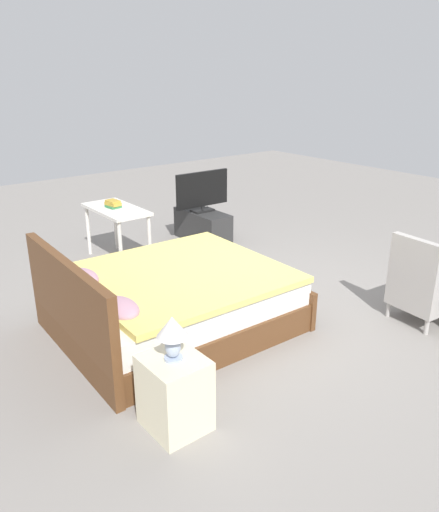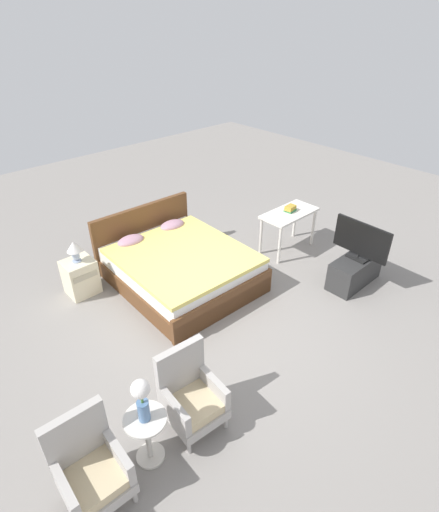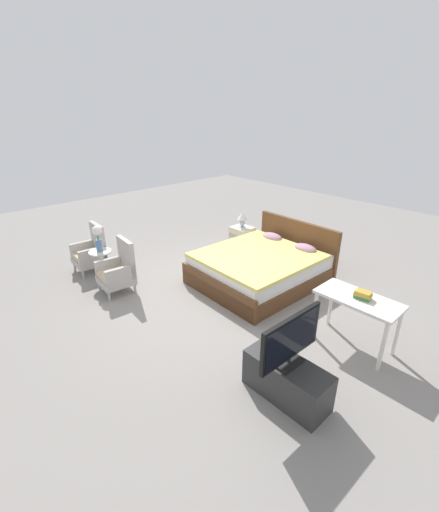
% 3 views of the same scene
% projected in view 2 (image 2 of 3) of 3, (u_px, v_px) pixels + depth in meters
% --- Properties ---
extents(ground_plane, '(16.00, 16.00, 0.00)m').
position_uv_depth(ground_plane, '(218.00, 318.00, 5.62)').
color(ground_plane, gray).
extents(bed, '(1.88, 2.22, 0.96)m').
position_uv_depth(bed, '(179.00, 266.00, 6.21)').
color(bed, brown).
rests_on(bed, ground_plane).
extents(armchair_by_window_left, '(0.57, 0.57, 0.92)m').
position_uv_depth(armchair_by_window_left, '(90.00, 469.00, 3.41)').
color(armchair_by_window_left, '#ADA8A3').
rests_on(armchair_by_window_left, ground_plane).
extents(armchair_by_window_right, '(0.59, 0.59, 0.92)m').
position_uv_depth(armchair_by_window_right, '(191.00, 396.00, 4.04)').
color(armchair_by_window_right, '#ADA8A3').
rests_on(armchair_by_window_right, ground_plane).
extents(side_table, '(0.40, 0.40, 0.59)m').
position_uv_depth(side_table, '(147.00, 433.00, 3.70)').
color(side_table, beige).
rests_on(side_table, ground_plane).
extents(flower_vase, '(0.17, 0.17, 0.48)m').
position_uv_depth(flower_vase, '(141.00, 397.00, 3.43)').
color(flower_vase, '#4C709E').
rests_on(flower_vase, side_table).
extents(nightstand, '(0.44, 0.41, 0.56)m').
position_uv_depth(nightstand, '(81.00, 277.00, 5.99)').
color(nightstand, beige).
rests_on(nightstand, ground_plane).
extents(table_lamp, '(0.22, 0.22, 0.33)m').
position_uv_depth(table_lamp, '(74.00, 249.00, 5.72)').
color(table_lamp, '#9EADC6').
rests_on(table_lamp, nightstand).
extents(tv_stand, '(0.96, 0.40, 0.46)m').
position_uv_depth(tv_stand, '(355.00, 271.00, 6.22)').
color(tv_stand, '#2D2D2D').
rests_on(tv_stand, ground_plane).
extents(tv_flatscreen, '(0.21, 0.89, 0.59)m').
position_uv_depth(tv_flatscreen, '(361.00, 240.00, 5.93)').
color(tv_flatscreen, black).
rests_on(tv_flatscreen, tv_stand).
extents(vanity_desk, '(1.04, 0.52, 0.73)m').
position_uv_depth(vanity_desk, '(289.00, 218.00, 6.90)').
color(vanity_desk, silver).
rests_on(vanity_desk, ground_plane).
extents(book_stack, '(0.23, 0.17, 0.10)m').
position_uv_depth(book_stack, '(290.00, 209.00, 6.85)').
color(book_stack, '#337A47').
rests_on(book_stack, vanity_desk).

